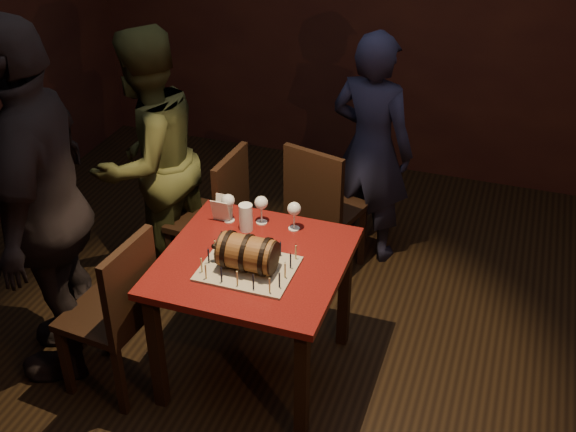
{
  "coord_description": "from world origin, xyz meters",
  "views": [
    {
      "loc": [
        0.93,
        -2.78,
        2.82
      ],
      "look_at": [
        -0.04,
        0.05,
        0.95
      ],
      "focal_mm": 45.0,
      "sensor_mm": 36.0,
      "label": 1
    }
  ],
  "objects_px": {
    "chair_back": "(321,205)",
    "chair_left_front": "(118,309)",
    "pub_table": "(254,276)",
    "wine_glass_mid": "(261,204)",
    "wine_glass_left": "(228,202)",
    "person_left_front": "(44,207)",
    "barrel_cake": "(247,253)",
    "wine_glass_right": "(294,210)",
    "chair_left_rear": "(218,213)",
    "person_back": "(371,149)",
    "pint_of_ale": "(246,218)",
    "person_left_rear": "(148,161)"
  },
  "relations": [
    {
      "from": "pub_table",
      "to": "wine_glass_mid",
      "type": "bearing_deg",
      "value": 103.78
    },
    {
      "from": "barrel_cake",
      "to": "person_left_front",
      "type": "xyz_separation_m",
      "value": [
        -1.03,
        -0.12,
        0.12
      ]
    },
    {
      "from": "chair_left_rear",
      "to": "person_back",
      "type": "distance_m",
      "value": 1.05
    },
    {
      "from": "person_left_front",
      "to": "person_back",
      "type": "bearing_deg",
      "value": 119.79
    },
    {
      "from": "chair_left_rear",
      "to": "person_left_front",
      "type": "bearing_deg",
      "value": -120.29
    },
    {
      "from": "chair_left_rear",
      "to": "person_back",
      "type": "relative_size",
      "value": 0.61
    },
    {
      "from": "wine_glass_right",
      "to": "chair_left_front",
      "type": "bearing_deg",
      "value": -137.67
    },
    {
      "from": "barrel_cake",
      "to": "wine_glass_mid",
      "type": "xyz_separation_m",
      "value": [
        -0.09,
        0.42,
        0.02
      ]
    },
    {
      "from": "wine_glass_left",
      "to": "wine_glass_mid",
      "type": "distance_m",
      "value": 0.18
    },
    {
      "from": "wine_glass_mid",
      "to": "chair_left_front",
      "type": "distance_m",
      "value": 0.9
    },
    {
      "from": "barrel_cake",
      "to": "person_left_rear",
      "type": "bearing_deg",
      "value": 141.31
    },
    {
      "from": "wine_glass_left",
      "to": "wine_glass_right",
      "type": "height_order",
      "value": "same"
    },
    {
      "from": "chair_back",
      "to": "chair_left_front",
      "type": "height_order",
      "value": "same"
    },
    {
      "from": "wine_glass_mid",
      "to": "pint_of_ale",
      "type": "relative_size",
      "value": 1.07
    },
    {
      "from": "chair_left_rear",
      "to": "pint_of_ale",
      "type": "bearing_deg",
      "value": -49.82
    },
    {
      "from": "pint_of_ale",
      "to": "person_left_front",
      "type": "height_order",
      "value": "person_left_front"
    },
    {
      "from": "wine_glass_right",
      "to": "barrel_cake",
      "type": "bearing_deg",
      "value": -102.91
    },
    {
      "from": "wine_glass_left",
      "to": "person_left_front",
      "type": "height_order",
      "value": "person_left_front"
    },
    {
      "from": "barrel_cake",
      "to": "wine_glass_right",
      "type": "bearing_deg",
      "value": 77.09
    },
    {
      "from": "wine_glass_right",
      "to": "chair_back",
      "type": "xyz_separation_m",
      "value": [
        -0.04,
        0.65,
        -0.35
      ]
    },
    {
      "from": "chair_back",
      "to": "wine_glass_left",
      "type": "bearing_deg",
      "value": -114.82
    },
    {
      "from": "barrel_cake",
      "to": "wine_glass_right",
      "type": "relative_size",
      "value": 2.02
    },
    {
      "from": "wine_glass_right",
      "to": "person_back",
      "type": "xyz_separation_m",
      "value": [
        0.17,
        1.02,
        -0.1
      ]
    },
    {
      "from": "barrel_cake",
      "to": "chair_back",
      "type": "xyz_separation_m",
      "value": [
        0.06,
        1.06,
        -0.33
      ]
    },
    {
      "from": "pub_table",
      "to": "barrel_cake",
      "type": "height_order",
      "value": "barrel_cake"
    },
    {
      "from": "pint_of_ale",
      "to": "wine_glass_left",
      "type": "bearing_deg",
      "value": 157.19
    },
    {
      "from": "wine_glass_mid",
      "to": "wine_glass_left",
      "type": "bearing_deg",
      "value": -167.41
    },
    {
      "from": "wine_glass_right",
      "to": "pub_table",
      "type": "bearing_deg",
      "value": -107.89
    },
    {
      "from": "barrel_cake",
      "to": "wine_glass_left",
      "type": "height_order",
      "value": "barrel_cake"
    },
    {
      "from": "wine_glass_right",
      "to": "chair_left_front",
      "type": "distance_m",
      "value": 1.02
    },
    {
      "from": "wine_glass_left",
      "to": "wine_glass_right",
      "type": "xyz_separation_m",
      "value": [
        0.36,
        0.04,
        0.0
      ]
    },
    {
      "from": "chair_back",
      "to": "person_back",
      "type": "xyz_separation_m",
      "value": [
        0.21,
        0.37,
        0.24
      ]
    },
    {
      "from": "barrel_cake",
      "to": "pub_table",
      "type": "bearing_deg",
      "value": 95.01
    },
    {
      "from": "barrel_cake",
      "to": "chair_left_front",
      "type": "distance_m",
      "value": 0.73
    },
    {
      "from": "pint_of_ale",
      "to": "person_left_rear",
      "type": "distance_m",
      "value": 0.9
    },
    {
      "from": "person_left_front",
      "to": "wine_glass_mid",
      "type": "bearing_deg",
      "value": 99.41
    },
    {
      "from": "pub_table",
      "to": "chair_left_front",
      "type": "height_order",
      "value": "chair_left_front"
    },
    {
      "from": "barrel_cake",
      "to": "person_left_front",
      "type": "relative_size",
      "value": 0.17
    },
    {
      "from": "wine_glass_mid",
      "to": "chair_left_front",
      "type": "relative_size",
      "value": 0.17
    },
    {
      "from": "pint_of_ale",
      "to": "person_back",
      "type": "height_order",
      "value": "person_back"
    },
    {
      "from": "chair_left_front",
      "to": "person_left_front",
      "type": "relative_size",
      "value": 0.48
    },
    {
      "from": "pub_table",
      "to": "barrel_cake",
      "type": "relative_size",
      "value": 2.76
    },
    {
      "from": "pub_table",
      "to": "barrel_cake",
      "type": "distance_m",
      "value": 0.23
    },
    {
      "from": "wine_glass_left",
      "to": "chair_back",
      "type": "bearing_deg",
      "value": 65.18
    },
    {
      "from": "wine_glass_left",
      "to": "person_back",
      "type": "bearing_deg",
      "value": 63.36
    },
    {
      "from": "wine_glass_right",
      "to": "chair_left_front",
      "type": "relative_size",
      "value": 0.17
    },
    {
      "from": "chair_back",
      "to": "person_left_front",
      "type": "distance_m",
      "value": 1.67
    },
    {
      "from": "chair_back",
      "to": "person_left_front",
      "type": "bearing_deg",
      "value": -132.51
    },
    {
      "from": "wine_glass_mid",
      "to": "chair_left_rear",
      "type": "relative_size",
      "value": 0.17
    },
    {
      "from": "pub_table",
      "to": "wine_glass_right",
      "type": "height_order",
      "value": "wine_glass_right"
    }
  ]
}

